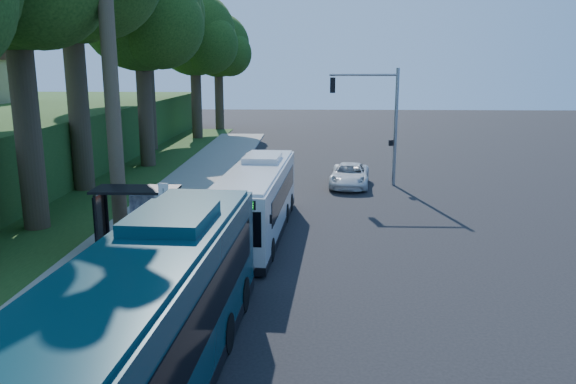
{
  "coord_description": "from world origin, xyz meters",
  "views": [
    {
      "loc": [
        -0.41,
        -23.71,
        7.13
      ],
      "look_at": [
        -1.31,
        1.0,
        1.55
      ],
      "focal_mm": 35.0,
      "sensor_mm": 36.0,
      "label": 1
    }
  ],
  "objects_px": {
    "teal_bus": "(148,321)",
    "pickup": "(350,175)",
    "bus_shelter": "(131,206)",
    "white_bus": "(257,198)"
  },
  "relations": [
    {
      "from": "teal_bus",
      "to": "pickup",
      "type": "distance_m",
      "value": 23.17
    },
    {
      "from": "bus_shelter",
      "to": "white_bus",
      "type": "bearing_deg",
      "value": 28.76
    },
    {
      "from": "bus_shelter",
      "to": "teal_bus",
      "type": "bearing_deg",
      "value": -70.73
    },
    {
      "from": "bus_shelter",
      "to": "white_bus",
      "type": "distance_m",
      "value": 5.32
    },
    {
      "from": "teal_bus",
      "to": "pickup",
      "type": "height_order",
      "value": "teal_bus"
    },
    {
      "from": "bus_shelter",
      "to": "pickup",
      "type": "distance_m",
      "value": 15.63
    },
    {
      "from": "white_bus",
      "to": "teal_bus",
      "type": "height_order",
      "value": "teal_bus"
    },
    {
      "from": "teal_bus",
      "to": "pickup",
      "type": "relative_size",
      "value": 2.6
    },
    {
      "from": "pickup",
      "to": "bus_shelter",
      "type": "bearing_deg",
      "value": -119.87
    },
    {
      "from": "pickup",
      "to": "teal_bus",
      "type": "bearing_deg",
      "value": -97.75
    }
  ]
}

